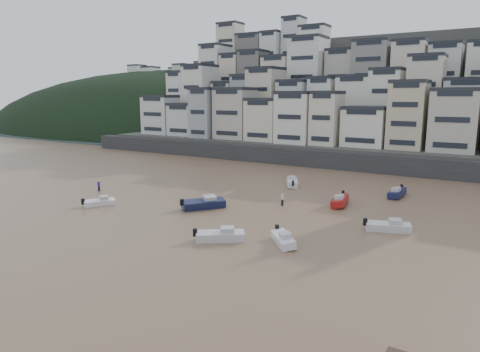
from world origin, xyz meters
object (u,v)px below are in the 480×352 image
Objects in this scene: boat_c at (204,202)px; person_blue at (99,186)px; boat_j at (99,201)px; boat_i at (397,192)px; boat_h at (292,181)px; boat_b at (283,238)px; person_pink at (282,199)px; boat_e at (340,200)px; boat_a at (220,234)px; boat_d at (388,225)px.

boat_c is 20.04m from person_blue.
person_blue is (-7.15, 5.99, 0.26)m from boat_j.
boat_j is at bearing -49.38° from boat_i.
boat_h is 28.26m from boat_b.
boat_e is at bearing 32.44° from person_pink.
boat_a is at bearing -99.28° from boat_c.
boat_i is 31.77m from boat_a.
boat_h reaches higher than boat_j.
person_pink is (4.21, -12.26, 0.10)m from boat_h.
person_blue is (-34.97, 6.60, 0.20)m from boat_b.
boat_j is at bearing 152.40° from boat_c.
boat_a is at bearing -18.80° from boat_i.
boat_h is 1.04× the size of boat_a.
boat_d is 0.83× the size of boat_c.
boat_e is at bearing 115.39° from boat_d.
boat_e is at bearing -29.11° from boat_i.
boat_h is 1.14× the size of boat_b.
boat_i is at bearing -8.10° from boat_c.
person_pink is at bearing 14.27° from person_blue.
boat_e is 1.28× the size of boat_j.
person_pink is (-6.60, -4.20, 0.10)m from boat_e.
boat_j is 2.55× the size of person_pink.
boat_e is 0.91× the size of boat_c.
boat_d is 23.13m from boat_c.
boat_h reaches higher than boat_d.
boat_c is at bearing -31.69° from boat_j.
boat_h is 30.44m from boat_j.
person_blue is (-40.29, -20.58, 0.12)m from boat_i.
person_blue is at bearing 127.00° from boat_a.
boat_d is 11.63m from boat_e.
boat_e is (-8.24, 8.21, 0.07)m from boat_d.
boat_c is at bearing -42.92° from boat_i.
person_blue is (-20.04, -0.21, 0.02)m from boat_c.
boat_c reaches higher than boat_d.
boat_i reaches higher than boat_j.
boat_h is at bearing 39.06° from person_blue.
person_blue is (-42.99, -3.15, 0.16)m from boat_d.
boat_e reaches higher than boat_b.
boat_b is 6.42m from boat_a.
person_blue reaches higher than boat_h.
boat_e reaches higher than boat_h.
person_blue is at bearing -81.34° from boat_e.
boat_e reaches higher than boat_a.
person_pink is at bearing 145.14° from boat_d.
boat_c is at bearing 0.60° from person_blue.
boat_c is (-14.70, -11.14, 0.07)m from boat_e.
person_pink is (-14.85, 4.01, 0.16)m from boat_d.
boat_j is 24.76m from person_pink.
boat_i is at bearing -112.89° from boat_h.
person_pink is at bearing 164.28° from boat_b.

